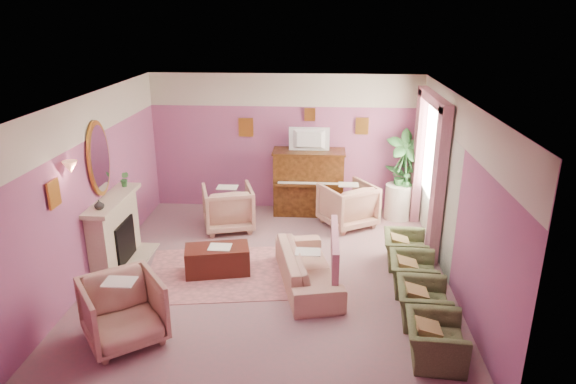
# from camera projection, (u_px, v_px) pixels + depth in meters

# --- Properties ---
(floor) EXTENTS (5.50, 6.00, 0.01)m
(floor) POSITION_uv_depth(u_px,v_px,m) (272.00, 274.00, 8.19)
(floor) COLOR #886267
(floor) RESTS_ON ground
(ceiling) EXTENTS (5.50, 6.00, 0.01)m
(ceiling) POSITION_uv_depth(u_px,v_px,m) (270.00, 98.00, 7.25)
(ceiling) COLOR silver
(ceiling) RESTS_ON wall_back
(wall_back) EXTENTS (5.50, 0.02, 2.80)m
(wall_back) POSITION_uv_depth(u_px,v_px,m) (285.00, 143.00, 10.54)
(wall_back) COLOR #794671
(wall_back) RESTS_ON floor
(wall_front) EXTENTS (5.50, 0.02, 2.80)m
(wall_front) POSITION_uv_depth(u_px,v_px,m) (239.00, 295.00, 4.90)
(wall_front) COLOR #794671
(wall_front) RESTS_ON floor
(wall_left) EXTENTS (0.02, 6.00, 2.80)m
(wall_left) POSITION_uv_depth(u_px,v_px,m) (93.00, 187.00, 7.90)
(wall_left) COLOR #794671
(wall_left) RESTS_ON floor
(wall_right) EXTENTS (0.02, 6.00, 2.80)m
(wall_right) POSITION_uv_depth(u_px,v_px,m) (457.00, 195.00, 7.54)
(wall_right) COLOR #794671
(wall_right) RESTS_ON floor
(picture_rail_band) EXTENTS (5.50, 0.01, 0.65)m
(picture_rail_band) POSITION_uv_depth(u_px,v_px,m) (285.00, 90.00, 10.17)
(picture_rail_band) COLOR beige
(picture_rail_band) RESTS_ON wall_back
(stripe_panel) EXTENTS (0.01, 3.00, 2.15)m
(stripe_panel) POSITION_uv_depth(u_px,v_px,m) (435.00, 187.00, 8.88)
(stripe_panel) COLOR #B7BFA8
(stripe_panel) RESTS_ON wall_right
(fireplace_surround) EXTENTS (0.30, 1.40, 1.10)m
(fireplace_surround) POSITION_uv_depth(u_px,v_px,m) (115.00, 233.00, 8.36)
(fireplace_surround) COLOR #C1B08F
(fireplace_surround) RESTS_ON floor
(fireplace_inset) EXTENTS (0.18, 0.72, 0.68)m
(fireplace_inset) POSITION_uv_depth(u_px,v_px,m) (122.00, 241.00, 8.40)
(fireplace_inset) COLOR black
(fireplace_inset) RESTS_ON floor
(fire_ember) EXTENTS (0.06, 0.54, 0.10)m
(fire_ember) POSITION_uv_depth(u_px,v_px,m) (125.00, 251.00, 8.46)
(fire_ember) COLOR #FC3A1F
(fire_ember) RESTS_ON floor
(mantel_shelf) EXTENTS (0.40, 1.55, 0.07)m
(mantel_shelf) POSITION_uv_depth(u_px,v_px,m) (112.00, 200.00, 8.17)
(mantel_shelf) COLOR #C1B08F
(mantel_shelf) RESTS_ON fireplace_surround
(hearth) EXTENTS (0.55, 1.50, 0.02)m
(hearth) POSITION_uv_depth(u_px,v_px,m) (130.00, 263.00, 8.53)
(hearth) COLOR #C1B08F
(hearth) RESTS_ON floor
(mirror_frame) EXTENTS (0.04, 0.72, 1.20)m
(mirror_frame) POSITION_uv_depth(u_px,v_px,m) (99.00, 159.00, 7.95)
(mirror_frame) COLOR #B37A29
(mirror_frame) RESTS_ON wall_left
(mirror_glass) EXTENTS (0.01, 0.60, 1.06)m
(mirror_glass) POSITION_uv_depth(u_px,v_px,m) (100.00, 159.00, 7.95)
(mirror_glass) COLOR silver
(mirror_glass) RESTS_ON wall_left
(sconce_shade) EXTENTS (0.20, 0.20, 0.16)m
(sconce_shade) POSITION_uv_depth(u_px,v_px,m) (70.00, 167.00, 6.89)
(sconce_shade) COLOR #E4865D
(sconce_shade) RESTS_ON wall_left
(piano) EXTENTS (1.40, 0.60, 1.30)m
(piano) POSITION_uv_depth(u_px,v_px,m) (309.00, 183.00, 10.46)
(piano) COLOR #3E210C
(piano) RESTS_ON floor
(piano_keyshelf) EXTENTS (1.30, 0.12, 0.06)m
(piano_keyshelf) POSITION_uv_depth(u_px,v_px,m) (308.00, 185.00, 10.11)
(piano_keyshelf) COLOR #3E210C
(piano_keyshelf) RESTS_ON piano
(piano_keys) EXTENTS (1.20, 0.08, 0.02)m
(piano_keys) POSITION_uv_depth(u_px,v_px,m) (308.00, 183.00, 10.09)
(piano_keys) COLOR silver
(piano_keys) RESTS_ON piano
(piano_top) EXTENTS (1.45, 0.65, 0.04)m
(piano_top) POSITION_uv_depth(u_px,v_px,m) (309.00, 151.00, 10.24)
(piano_top) COLOR #3E210C
(piano_top) RESTS_ON piano
(television) EXTENTS (0.80, 0.12, 0.48)m
(television) POSITION_uv_depth(u_px,v_px,m) (309.00, 138.00, 10.09)
(television) COLOR black
(television) RESTS_ON piano
(print_back_left) EXTENTS (0.30, 0.03, 0.38)m
(print_back_left) POSITION_uv_depth(u_px,v_px,m) (246.00, 127.00, 10.45)
(print_back_left) COLOR #B37A29
(print_back_left) RESTS_ON wall_back
(print_back_right) EXTENTS (0.26, 0.03, 0.34)m
(print_back_right) POSITION_uv_depth(u_px,v_px,m) (362.00, 126.00, 10.28)
(print_back_right) COLOR #B37A29
(print_back_right) RESTS_ON wall_back
(print_back_mid) EXTENTS (0.22, 0.03, 0.26)m
(print_back_mid) POSITION_uv_depth(u_px,v_px,m) (310.00, 115.00, 10.27)
(print_back_mid) COLOR #B37A29
(print_back_mid) RESTS_ON wall_back
(print_left_wall) EXTENTS (0.03, 0.28, 0.36)m
(print_left_wall) POSITION_uv_depth(u_px,v_px,m) (54.00, 194.00, 6.66)
(print_left_wall) COLOR #B37A29
(print_left_wall) RESTS_ON wall_left
(window_blind) EXTENTS (0.03, 1.40, 1.80)m
(window_blind) POSITION_uv_depth(u_px,v_px,m) (434.00, 149.00, 8.90)
(window_blind) COLOR silver
(window_blind) RESTS_ON wall_right
(curtain_left) EXTENTS (0.16, 0.34, 2.60)m
(curtain_left) POSITION_uv_depth(u_px,v_px,m) (438.00, 188.00, 8.18)
(curtain_left) COLOR #A56072
(curtain_left) RESTS_ON floor
(curtain_right) EXTENTS (0.16, 0.34, 2.60)m
(curtain_right) POSITION_uv_depth(u_px,v_px,m) (418.00, 157.00, 9.91)
(curtain_right) COLOR #A56072
(curtain_right) RESTS_ON floor
(pelmet) EXTENTS (0.16, 2.20, 0.16)m
(pelmet) POSITION_uv_depth(u_px,v_px,m) (434.00, 99.00, 8.62)
(pelmet) COLOR #A56072
(pelmet) RESTS_ON wall_right
(mantel_plant) EXTENTS (0.16, 0.16, 0.28)m
(mantel_plant) POSITION_uv_depth(u_px,v_px,m) (125.00, 179.00, 8.63)
(mantel_plant) COLOR #2E6D31
(mantel_plant) RESTS_ON mantel_shelf
(mantel_vase) EXTENTS (0.16, 0.16, 0.16)m
(mantel_vase) POSITION_uv_depth(u_px,v_px,m) (99.00, 205.00, 7.66)
(mantel_vase) COLOR beige
(mantel_vase) RESTS_ON mantel_shelf
(area_rug) EXTENTS (2.73, 2.14, 0.01)m
(area_rug) POSITION_uv_depth(u_px,v_px,m) (227.00, 273.00, 8.21)
(area_rug) COLOR #AD6668
(area_rug) RESTS_ON floor
(coffee_table) EXTENTS (1.08, 0.70, 0.45)m
(coffee_table) POSITION_uv_depth(u_px,v_px,m) (217.00, 260.00, 8.15)
(coffee_table) COLOR #421910
(coffee_table) RESTS_ON floor
(table_paper) EXTENTS (0.35, 0.28, 0.01)m
(table_paper) POSITION_uv_depth(u_px,v_px,m) (220.00, 247.00, 8.07)
(table_paper) COLOR silver
(table_paper) RESTS_ON coffee_table
(sofa) EXTENTS (0.63, 1.90, 0.77)m
(sofa) POSITION_uv_depth(u_px,v_px,m) (308.00, 261.00, 7.76)
(sofa) COLOR tan
(sofa) RESTS_ON floor
(sofa_throw) EXTENTS (0.10, 1.44, 0.53)m
(sofa_throw) POSITION_uv_depth(u_px,v_px,m) (335.00, 249.00, 7.66)
(sofa_throw) COLOR #A56072
(sofa_throw) RESTS_ON sofa
(floral_armchair_left) EXTENTS (0.90, 0.90, 0.94)m
(floral_armchair_left) POSITION_uv_depth(u_px,v_px,m) (228.00, 205.00, 9.74)
(floral_armchair_left) COLOR tan
(floral_armchair_left) RESTS_ON floor
(floral_armchair_right) EXTENTS (0.90, 0.90, 0.94)m
(floral_armchair_right) POSITION_uv_depth(u_px,v_px,m) (348.00, 203.00, 9.89)
(floral_armchair_right) COLOR tan
(floral_armchair_right) RESTS_ON floor
(floral_armchair_front) EXTENTS (0.90, 0.90, 0.94)m
(floral_armchair_front) POSITION_uv_depth(u_px,v_px,m) (123.00, 308.00, 6.39)
(floral_armchair_front) COLOR tan
(floral_armchair_front) RESTS_ON floor
(olive_chair_a) EXTENTS (0.56, 0.79, 0.69)m
(olive_chair_a) POSITION_uv_depth(u_px,v_px,m) (435.00, 334.00, 6.08)
(olive_chair_a) COLOR #4C5832
(olive_chair_a) RESTS_ON floor
(olive_chair_b) EXTENTS (0.56, 0.79, 0.69)m
(olive_chair_b) POSITION_uv_depth(u_px,v_px,m) (423.00, 298.00, 6.85)
(olive_chair_b) COLOR #4C5832
(olive_chair_b) RESTS_ON floor
(olive_chair_c) EXTENTS (0.56, 0.79, 0.69)m
(olive_chair_c) POSITION_uv_depth(u_px,v_px,m) (413.00, 269.00, 7.62)
(olive_chair_c) COLOR #4C5832
(olive_chair_c) RESTS_ON floor
(olive_chair_d) EXTENTS (0.56, 0.79, 0.69)m
(olive_chair_d) POSITION_uv_depth(u_px,v_px,m) (405.00, 245.00, 8.39)
(olive_chair_d) COLOR #4C5832
(olive_chair_d) RESTS_ON floor
(side_table) EXTENTS (0.52, 0.52, 0.70)m
(side_table) POSITION_uv_depth(u_px,v_px,m) (398.00, 202.00, 10.28)
(side_table) COLOR silver
(side_table) RESTS_ON floor
(side_plant_big) EXTENTS (0.30, 0.30, 0.34)m
(side_plant_big) POSITION_uv_depth(u_px,v_px,m) (400.00, 177.00, 10.11)
(side_plant_big) COLOR #2E6D31
(side_plant_big) RESTS_ON side_table
(side_plant_small) EXTENTS (0.16, 0.16, 0.28)m
(side_plant_small) POSITION_uv_depth(u_px,v_px,m) (407.00, 180.00, 10.02)
(side_plant_small) COLOR #2E6D31
(side_plant_small) RESTS_ON side_table
(palm_pot) EXTENTS (0.34, 0.34, 0.34)m
(palm_pot) POSITION_uv_depth(u_px,v_px,m) (401.00, 208.00, 10.44)
(palm_pot) COLOR maroon
(palm_pot) RESTS_ON floor
(palm_plant) EXTENTS (0.76, 0.76, 1.44)m
(palm_plant) POSITION_uv_depth(u_px,v_px,m) (405.00, 166.00, 10.14)
(palm_plant) COLOR #2E6D31
(palm_plant) RESTS_ON palm_pot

